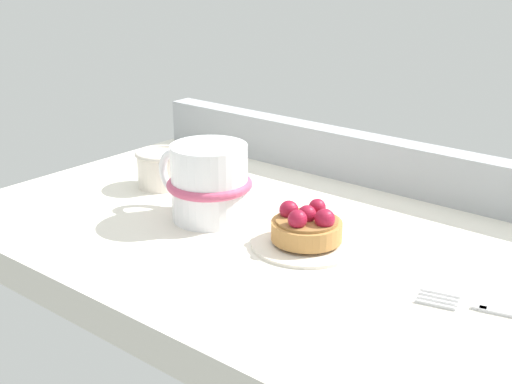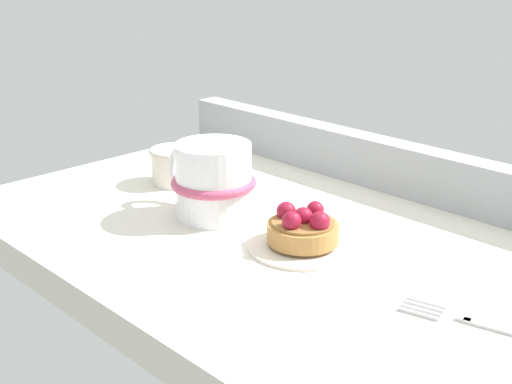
{
  "view_description": "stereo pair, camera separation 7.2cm",
  "coord_description": "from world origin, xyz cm",
  "px_view_note": "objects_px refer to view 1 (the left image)",
  "views": [
    {
      "loc": [
        38.77,
        -53.72,
        29.39
      ],
      "look_at": [
        -4.26,
        -1.21,
        4.49
      ],
      "focal_mm": 47.87,
      "sensor_mm": 36.0,
      "label": 1
    },
    {
      "loc": [
        44.11,
        -48.85,
        29.39
      ],
      "look_at": [
        -4.26,
        -1.21,
        4.49
      ],
      "focal_mm": 47.87,
      "sensor_mm": 36.0,
      "label": 2
    }
  ],
  "objects_px": {
    "dessert_fork": "(512,313)",
    "sugar_bowl": "(161,168)",
    "coffee_mug": "(208,182)",
    "dessert_plate": "(306,242)",
    "raspberry_tart": "(307,226)"
  },
  "relations": [
    {
      "from": "dessert_fork",
      "to": "sugar_bowl",
      "type": "relative_size",
      "value": 2.48
    },
    {
      "from": "coffee_mug",
      "to": "sugar_bowl",
      "type": "xyz_separation_m",
      "value": [
        -0.12,
        0.04,
        -0.02
      ]
    },
    {
      "from": "dessert_plate",
      "to": "coffee_mug",
      "type": "xyz_separation_m",
      "value": [
        -0.13,
        -0.01,
        0.04
      ]
    },
    {
      "from": "dessert_plate",
      "to": "raspberry_tart",
      "type": "bearing_deg",
      "value": -57.65
    },
    {
      "from": "dessert_fork",
      "to": "sugar_bowl",
      "type": "xyz_separation_m",
      "value": [
        -0.46,
        0.04,
        0.02
      ]
    },
    {
      "from": "raspberry_tart",
      "to": "dessert_fork",
      "type": "distance_m",
      "value": 0.22
    },
    {
      "from": "dessert_plate",
      "to": "sugar_bowl",
      "type": "bearing_deg",
      "value": 172.76
    },
    {
      "from": "dessert_plate",
      "to": "sugar_bowl",
      "type": "distance_m",
      "value": 0.25
    },
    {
      "from": "dessert_plate",
      "to": "coffee_mug",
      "type": "distance_m",
      "value": 0.14
    },
    {
      "from": "coffee_mug",
      "to": "dessert_fork",
      "type": "relative_size",
      "value": 0.79
    },
    {
      "from": "dessert_plate",
      "to": "sugar_bowl",
      "type": "relative_size",
      "value": 1.75
    },
    {
      "from": "sugar_bowl",
      "to": "raspberry_tart",
      "type": "bearing_deg",
      "value": -7.31
    },
    {
      "from": "dessert_fork",
      "to": "sugar_bowl",
      "type": "bearing_deg",
      "value": 175.17
    },
    {
      "from": "coffee_mug",
      "to": "raspberry_tart",
      "type": "bearing_deg",
      "value": 3.51
    },
    {
      "from": "coffee_mug",
      "to": "dessert_fork",
      "type": "height_order",
      "value": "coffee_mug"
    }
  ]
}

